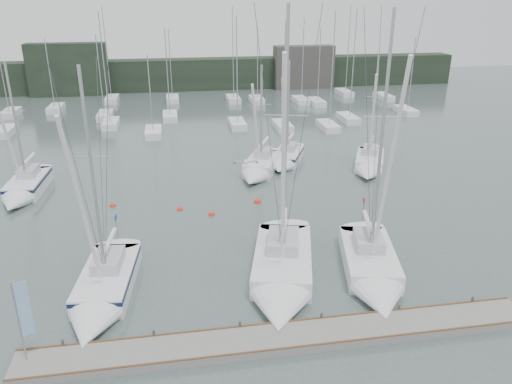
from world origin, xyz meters
TOP-DOWN VIEW (x-y plane):
  - ground at (0.00, 0.00)m, footprint 160.00×160.00m
  - dock at (0.00, -5.00)m, footprint 24.00×2.00m
  - far_treeline at (0.00, 62.00)m, footprint 90.00×4.00m
  - far_building_left at (-20.00, 60.00)m, footprint 12.00×3.00m
  - far_building_right at (18.00, 60.00)m, footprint 10.00×3.00m
  - mast_forest at (-1.73, 42.12)m, footprint 57.18×25.70m
  - sailboat_near_left at (-8.72, -0.48)m, footprint 3.58×9.16m
  - sailboat_near_center at (0.76, -0.66)m, footprint 5.64×10.50m
  - sailboat_near_right at (5.93, -0.97)m, footprint 4.81×9.36m
  - sailboat_mid_a at (-16.50, 15.88)m, footprint 2.84×7.95m
  - sailboat_mid_c at (2.75, 17.65)m, footprint 5.21×7.80m
  - sailboat_mid_d at (5.74, 20.03)m, footprint 4.87×6.97m
  - sailboat_mid_e at (12.81, 17.03)m, footprint 5.22×7.72m
  - buoy_a at (-2.13, 9.89)m, footprint 0.49×0.49m
  - buoy_b at (1.59, 11.65)m, footprint 0.56×0.56m
  - buoy_c at (-9.41, 12.79)m, footprint 0.48×0.48m
  - dock_banner at (-11.21, -4.68)m, footprint 0.55×0.26m
  - seagull at (-1.20, -0.96)m, footprint 1.09×0.49m
  - buoy_d at (-4.40, 11.21)m, footprint 0.45×0.45m

SIDE VIEW (x-z plane):
  - ground at x=0.00m, z-range 0.00..0.00m
  - buoy_a at x=-2.13m, z-range -0.24..0.24m
  - buoy_b at x=1.59m, z-range -0.28..0.28m
  - buoy_c at x=-9.41m, z-range -0.24..0.24m
  - buoy_d at x=-4.40m, z-range -0.22..0.22m
  - dock at x=0.00m, z-range 0.00..0.40m
  - mast_forest at x=-1.73m, z-range -6.36..7.31m
  - sailboat_mid_d at x=5.74m, z-range -4.62..5.68m
  - sailboat_near_left at x=-8.72m, z-range -5.94..7.03m
  - sailboat_mid_e at x=12.81m, z-range -4.96..6.05m
  - sailboat_near_right at x=5.93m, z-range -7.18..8.29m
  - sailboat_near_center at x=0.76m, z-range -7.35..8.48m
  - sailboat_mid_c at x=2.75m, z-range -4.57..5.71m
  - sailboat_mid_a at x=-16.50m, z-range -5.03..6.20m
  - far_treeline at x=0.00m, z-range 0.00..5.00m
  - dock_banner at x=-11.21m, z-range 0.75..4.62m
  - far_building_right at x=18.00m, z-range 0.00..7.00m
  - far_building_left at x=-20.00m, z-range 0.00..8.00m
  - seagull at x=-1.20m, z-range 7.44..7.66m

